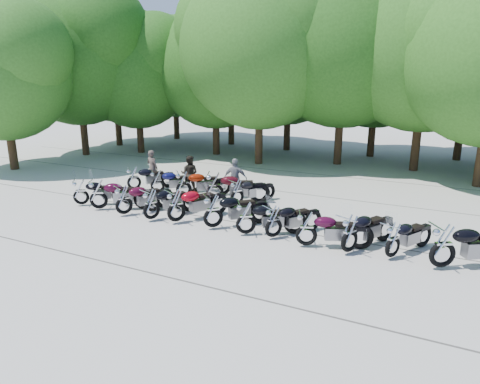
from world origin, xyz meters
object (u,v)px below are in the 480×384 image
at_px(motorcycle_8, 307,228).
at_px(motorcycle_12, 134,177).
at_px(motorcycle_2, 124,199).
at_px(motorcycle_11, 444,244).
at_px(motorcycle_16, 237,191).
at_px(motorcycle_1, 98,193).
at_px(rider_2, 235,179).
at_px(motorcycle_9, 350,232).
at_px(motorcycle_0, 81,191).
at_px(motorcycle_4, 176,205).
at_px(motorcycle_3, 151,203).
at_px(motorcycle_6, 246,217).
at_px(motorcycle_5, 213,210).
at_px(motorcycle_13, 157,181).
at_px(motorcycle_7, 274,220).
at_px(motorcycle_15, 215,186).
at_px(rider_1, 190,174).
at_px(rider_0, 152,168).
at_px(motorcycle_14, 184,183).
at_px(motorcycle_10, 393,239).

xyz_separation_m(motorcycle_8, motorcycle_12, (-8.77, 2.90, -0.02)).
distance_m(motorcycle_2, motorcycle_11, 10.42).
bearing_deg(motorcycle_16, motorcycle_2, 73.99).
xyz_separation_m(motorcycle_1, rider_2, (3.86, 3.72, 0.17)).
bearing_deg(motorcycle_9, motorcycle_11, -152.17).
xyz_separation_m(motorcycle_0, motorcycle_4, (4.47, -0.08, 0.08)).
relative_size(motorcycle_9, motorcycle_11, 0.92).
height_order(motorcycle_4, motorcycle_9, motorcycle_4).
relative_size(motorcycle_3, motorcycle_12, 1.06).
bearing_deg(motorcycle_1, motorcycle_6, -120.03).
height_order(motorcycle_4, motorcycle_11, motorcycle_11).
bearing_deg(motorcycle_2, motorcycle_5, -147.58).
xyz_separation_m(motorcycle_4, motorcycle_12, (-4.13, 2.80, -0.07)).
relative_size(motorcycle_0, motorcycle_13, 1.01).
height_order(motorcycle_9, rider_2, rider_2).
bearing_deg(motorcycle_7, motorcycle_1, 35.75).
relative_size(motorcycle_3, motorcycle_4, 0.95).
distance_m(motorcycle_11, motorcycle_16, 7.81).
xyz_separation_m(motorcycle_7, motorcycle_15, (-3.54, 2.62, 0.10)).
height_order(motorcycle_11, rider_1, rider_1).
bearing_deg(rider_2, rider_0, -18.62).
bearing_deg(rider_1, motorcycle_16, 143.67).
bearing_deg(motorcycle_11, rider_0, 39.90).
bearing_deg(motorcycle_4, rider_2, -67.49).
xyz_separation_m(motorcycle_1, motorcycle_8, (8.09, -0.06, -0.04)).
height_order(motorcycle_14, rider_1, rider_1).
relative_size(motorcycle_2, motorcycle_4, 0.95).
bearing_deg(motorcycle_9, motorcycle_5, 26.23).
bearing_deg(motorcycle_12, motorcycle_16, -136.90).
distance_m(motorcycle_2, motorcycle_10, 9.18).
height_order(motorcycle_12, motorcycle_16, motorcycle_12).
distance_m(motorcycle_14, rider_2, 2.13).
xyz_separation_m(motorcycle_5, rider_2, (-1.01, 3.62, 0.17)).
height_order(motorcycle_4, motorcycle_7, motorcycle_4).
xyz_separation_m(motorcycle_0, motorcycle_12, (0.34, 2.72, 0.01)).
xyz_separation_m(motorcycle_14, rider_2, (1.92, 0.91, 0.20)).
xyz_separation_m(motorcycle_0, rider_0, (0.47, 3.89, 0.23)).
bearing_deg(motorcycle_9, motorcycle_10, -144.20).
bearing_deg(rider_0, motorcycle_9, 165.53).
distance_m(motorcycle_4, rider_1, 4.13).
relative_size(motorcycle_2, motorcycle_13, 1.08).
height_order(motorcycle_3, motorcycle_12, motorcycle_3).
bearing_deg(motorcycle_3, rider_2, -87.07).
bearing_deg(motorcycle_4, rider_0, -15.84).
xyz_separation_m(motorcycle_4, motorcycle_6, (2.64, -0.02, -0.04)).
relative_size(motorcycle_14, rider_2, 1.35).
relative_size(motorcycle_11, motorcycle_15, 1.01).
bearing_deg(motorcycle_1, motorcycle_4, -119.54).
xyz_separation_m(motorcycle_7, motorcycle_10, (3.50, 0.02, -0.01)).
relative_size(motorcycle_5, rider_0, 1.43).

